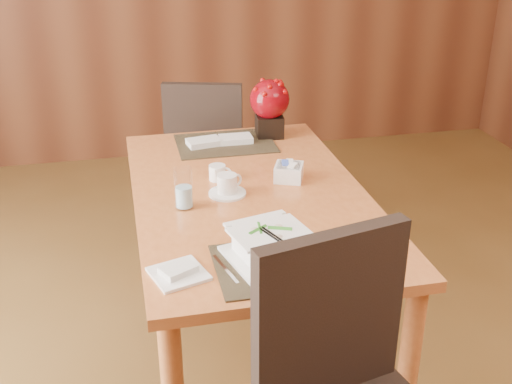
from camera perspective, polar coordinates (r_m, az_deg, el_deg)
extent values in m
cube|color=#C96F37|center=(2.52, -0.53, -0.47)|extent=(0.90, 1.50, 0.04)
cylinder|color=#C96F37|center=(3.26, -9.79, -1.95)|extent=(0.07, 0.07, 0.71)
cylinder|color=#C96F37|center=(2.29, 13.32, -15.46)|extent=(0.07, 0.07, 0.71)
cylinder|color=#C96F37|center=(3.37, 3.52, -0.67)|extent=(0.07, 0.07, 0.71)
cube|color=black|center=(2.04, 2.73, -6.40)|extent=(0.45, 0.33, 0.01)
cube|color=black|center=(3.01, -2.74, 4.34)|extent=(0.45, 0.33, 0.01)
cube|color=white|center=(2.06, 1.20, -5.90)|extent=(0.31, 0.31, 0.01)
cube|color=white|center=(2.04, 1.21, -4.73)|extent=(0.22, 0.22, 0.09)
cylinder|color=tan|center=(2.04, 1.21, -4.67)|extent=(0.17, 0.17, 0.07)
cylinder|color=white|center=(2.50, -2.57, -0.11)|extent=(0.15, 0.15, 0.01)
cylinder|color=white|center=(2.48, -2.59, 0.76)|extent=(0.10, 0.10, 0.07)
cylinder|color=black|center=(2.47, -2.60, 1.43)|extent=(0.07, 0.07, 0.01)
cylinder|color=white|center=(2.37, -6.45, 0.32)|extent=(0.09, 0.09, 0.16)
cube|color=white|center=(2.61, 2.93, 1.76)|extent=(0.14, 0.14, 0.07)
cube|color=black|center=(3.09, 1.19, 5.92)|extent=(0.14, 0.14, 0.10)
sphere|color=maroon|center=(3.05, 1.22, 8.24)|extent=(0.19, 0.19, 0.19)
cube|color=white|center=(2.00, -6.90, -7.23)|extent=(0.20, 0.20, 0.01)
cube|color=black|center=(1.80, 6.55, -10.90)|extent=(0.45, 0.15, 0.52)
cube|color=black|center=(3.68, -4.17, 2.91)|extent=(0.54, 0.54, 0.06)
cube|color=black|center=(3.40, -4.73, 5.77)|extent=(0.41, 0.16, 0.47)
cylinder|color=black|center=(3.91, -1.14, 0.72)|extent=(0.03, 0.03, 0.40)
cylinder|color=black|center=(3.59, -1.59, -1.63)|extent=(0.03, 0.03, 0.40)
cylinder|color=black|center=(3.96, -6.30, 0.84)|extent=(0.03, 0.03, 0.40)
cylinder|color=black|center=(3.64, -7.20, -1.46)|extent=(0.03, 0.03, 0.40)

